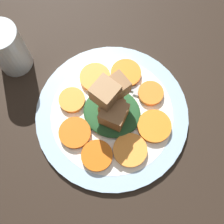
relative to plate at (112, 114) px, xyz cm
name	(u,v)px	position (x,y,z in cm)	size (l,w,h in cm)	color
table_slab	(112,117)	(0.00, 0.00, -1.52)	(120.00, 120.00, 2.00)	black
plate	(112,114)	(0.00, 0.00, 0.00)	(30.10, 30.10, 1.05)	#99B7D1
carrot_slice_0	(125,73)	(0.18, -8.90, 1.08)	(6.18, 6.18, 1.01)	orange
carrot_slice_1	(95,78)	(5.63, -6.03, 1.08)	(6.27, 6.27, 1.01)	orange
carrot_slice_2	(72,99)	(8.34, -0.17, 1.08)	(5.19, 5.19, 1.01)	orange
carrot_slice_3	(75,133)	(5.42, 6.03, 1.08)	(6.12, 6.12, 1.01)	orange
carrot_slice_4	(98,156)	(-0.24, 8.79, 1.08)	(5.88, 5.88, 1.01)	#D45E12
carrot_slice_5	(130,150)	(-5.52, 5.88, 1.08)	(6.39, 6.39, 1.01)	orange
carrot_slice_6	(154,128)	(-8.53, 0.40, 1.08)	(6.52, 6.52, 1.01)	orange
carrot_slice_7	(151,93)	(-6.00, -6.31, 1.08)	(5.07, 5.07, 1.01)	orange
center_pile	(112,106)	(0.10, -0.33, 4.05)	(11.18, 10.45, 9.83)	#235128
fork	(123,86)	(-0.34, -6.22, 0.78)	(17.25, 2.33, 0.40)	#B2B2B7
water_glass	(8,49)	(22.97, -4.76, 4.91)	(6.89, 6.89, 10.87)	silver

